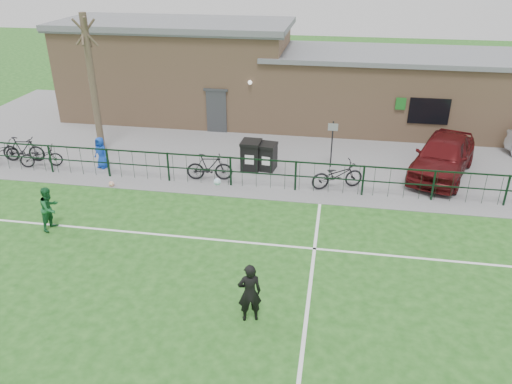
% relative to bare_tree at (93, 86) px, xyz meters
% --- Properties ---
extents(ground, '(90.00, 90.00, 0.00)m').
position_rel_bare_tree_xyz_m(ground, '(8.00, -10.50, -3.00)').
color(ground, '#1C5017').
rests_on(ground, ground).
extents(paving_strip, '(34.00, 13.00, 0.02)m').
position_rel_bare_tree_xyz_m(paving_strip, '(8.00, 3.00, -2.99)').
color(paving_strip, slate).
rests_on(paving_strip, ground).
extents(pitch_line_touch, '(28.00, 0.10, 0.01)m').
position_rel_bare_tree_xyz_m(pitch_line_touch, '(8.00, -2.70, -3.00)').
color(pitch_line_touch, white).
rests_on(pitch_line_touch, ground).
extents(pitch_line_mid, '(28.00, 0.10, 0.01)m').
position_rel_bare_tree_xyz_m(pitch_line_mid, '(8.00, -6.50, -3.00)').
color(pitch_line_mid, white).
rests_on(pitch_line_mid, ground).
extents(pitch_line_perp, '(0.10, 16.00, 0.01)m').
position_rel_bare_tree_xyz_m(pitch_line_perp, '(10.00, -10.50, -3.00)').
color(pitch_line_perp, white).
rests_on(pitch_line_perp, ground).
extents(perimeter_fence, '(28.00, 0.10, 1.20)m').
position_rel_bare_tree_xyz_m(perimeter_fence, '(8.00, -2.50, -2.40)').
color(perimeter_fence, black).
rests_on(perimeter_fence, ground).
extents(bare_tree, '(0.30, 0.30, 6.00)m').
position_rel_bare_tree_xyz_m(bare_tree, '(0.00, 0.00, 0.00)').
color(bare_tree, '#4A3C2D').
rests_on(bare_tree, ground).
extents(wheelie_bin_left, '(0.78, 0.86, 1.03)m').
position_rel_bare_tree_xyz_m(wheelie_bin_left, '(7.66, -0.71, -2.46)').
color(wheelie_bin_left, black).
rests_on(wheelie_bin_left, paving_strip).
extents(wheelie_bin_right, '(0.77, 0.87, 1.12)m').
position_rel_bare_tree_xyz_m(wheelie_bin_right, '(6.99, -0.76, -2.42)').
color(wheelie_bin_right, black).
rests_on(wheelie_bin_right, paving_strip).
extents(sign_post, '(0.07, 0.07, 2.00)m').
position_rel_bare_tree_xyz_m(sign_post, '(10.25, -0.04, -1.98)').
color(sign_post, black).
rests_on(sign_post, paving_strip).
extents(car_maroon, '(3.54, 5.23, 1.65)m').
position_rel_bare_tree_xyz_m(car_maroon, '(14.68, -0.07, -2.15)').
color(car_maroon, '#4E0E10').
rests_on(car_maroon, paving_strip).
extents(bicycle_b, '(1.88, 0.74, 1.10)m').
position_rel_bare_tree_xyz_m(bicycle_b, '(-2.77, -1.63, -2.43)').
color(bicycle_b, black).
rests_on(bicycle_b, paving_strip).
extents(bicycle_c, '(1.82, 1.11, 0.90)m').
position_rel_bare_tree_xyz_m(bicycle_c, '(-1.72, -2.04, -2.53)').
color(bicycle_c, black).
rests_on(bicycle_c, paving_strip).
extents(bicycle_d, '(1.87, 0.76, 1.09)m').
position_rel_bare_tree_xyz_m(bicycle_d, '(5.57, -2.15, -2.43)').
color(bicycle_d, black).
rests_on(bicycle_d, paving_strip).
extents(bicycle_e, '(2.15, 1.42, 1.07)m').
position_rel_bare_tree_xyz_m(bicycle_e, '(10.55, -2.05, -2.45)').
color(bicycle_e, black).
rests_on(bicycle_e, paving_strip).
extents(spectator_child, '(0.76, 0.63, 1.33)m').
position_rel_bare_tree_xyz_m(spectator_child, '(0.83, -1.70, -2.32)').
color(spectator_child, '#1340B5').
rests_on(spectator_child, paving_strip).
extents(goalkeeper_kick, '(2.03, 3.74, 2.22)m').
position_rel_bare_tree_xyz_m(goalkeeper_kick, '(8.56, -9.90, -2.16)').
color(goalkeeper_kick, black).
rests_on(goalkeeper_kick, ground).
extents(outfield_player, '(0.67, 0.80, 1.48)m').
position_rel_bare_tree_xyz_m(outfield_player, '(1.41, -6.68, -2.26)').
color(outfield_player, '#1A5D2F').
rests_on(outfield_player, ground).
extents(ball_ground, '(0.21, 0.21, 0.21)m').
position_rel_bare_tree_xyz_m(ball_ground, '(1.96, -3.36, -2.89)').
color(ball_ground, white).
rests_on(ball_ground, ground).
extents(clubhouse, '(24.25, 5.40, 4.96)m').
position_rel_bare_tree_xyz_m(clubhouse, '(7.12, 6.00, -0.78)').
color(clubhouse, tan).
rests_on(clubhouse, ground).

